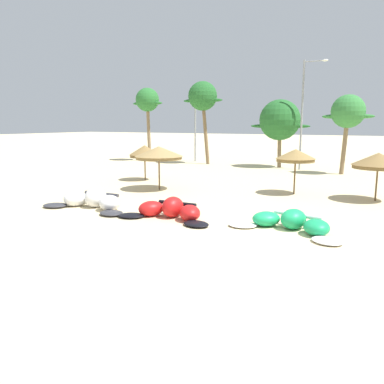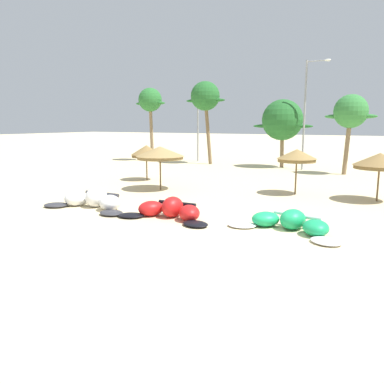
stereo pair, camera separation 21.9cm
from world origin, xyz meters
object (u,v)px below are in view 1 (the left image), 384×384
at_px(lamppost_west_center, 304,109).
at_px(lamppost_west, 196,119).
at_px(palm_left, 203,97).
at_px(beach_umbrella_middle, 159,153).
at_px(beach_umbrella_near_van, 145,151).
at_px(palm_left_of_gap, 280,120).
at_px(kite_far_left, 92,200).
at_px(kite_left, 170,210).
at_px(kite_left_of_center, 290,223).
at_px(palm_center_left, 348,112).
at_px(palm_leftmost, 147,101).
at_px(beach_umbrella_outermost, 378,161).
at_px(beach_umbrella_near_palms, 296,155).

bearing_deg(lamppost_west_center, lamppost_west, 169.13).
height_order(palm_left, lamppost_west_center, lamppost_west_center).
bearing_deg(beach_umbrella_middle, lamppost_west_center, 70.69).
xyz_separation_m(beach_umbrella_near_van, palm_left_of_gap, (6.40, 13.61, 2.36)).
bearing_deg(palm_left, lamppost_west_center, -2.09).
xyz_separation_m(kite_far_left, kite_left, (4.68, 0.04, -0.03)).
distance_m(kite_left_of_center, lamppost_west_center, 22.66).
xyz_separation_m(palm_left_of_gap, lamppost_west_center, (2.49, -0.91, 0.96)).
bearing_deg(palm_center_left, palm_left_of_gap, 157.82).
xyz_separation_m(palm_leftmost, palm_left, (6.94, 0.11, 0.24)).
relative_size(kite_far_left, palm_left_of_gap, 0.80).
xyz_separation_m(palm_leftmost, lamppost_west, (5.11, 2.12, -1.95)).
distance_m(kite_left_of_center, beach_umbrella_middle, 11.84).
distance_m(kite_left_of_center, palm_leftmost, 31.77).
distance_m(palm_left_of_gap, palm_center_left, 7.05).
bearing_deg(beach_umbrella_middle, kite_left_of_center, -29.49).
bearing_deg(beach_umbrella_near_van, beach_umbrella_middle, -43.18).
xyz_separation_m(kite_left, palm_center_left, (4.84, 20.43, 4.82)).
distance_m(beach_umbrella_middle, beach_umbrella_outermost, 13.04).
distance_m(kite_far_left, lamppost_west, 25.94).
height_order(beach_umbrella_near_van, beach_umbrella_outermost, beach_umbrella_outermost).
height_order(lamppost_west, lamppost_west_center, lamppost_west_center).
height_order(beach_umbrella_near_van, palm_left, palm_left).
bearing_deg(lamppost_west, kite_left, -64.65).
bearing_deg(palm_left, palm_left_of_gap, 3.69).
xyz_separation_m(palm_leftmost, palm_center_left, (21.59, -2.01, -1.54)).
relative_size(palm_leftmost, palm_left_of_gap, 1.25).
xyz_separation_m(kite_left_of_center, palm_center_left, (-0.57, 19.83, 4.87)).
bearing_deg(kite_left_of_center, lamppost_west, 125.44).
bearing_deg(beach_umbrella_near_van, kite_left, -49.57).
bearing_deg(beach_umbrella_near_van, palm_center_left, 40.32).
bearing_deg(kite_far_left, lamppost_west_center, 76.09).
distance_m(kite_left, palm_left_of_gap, 23.52).
height_order(beach_umbrella_outermost, lamppost_west, lamppost_west).
bearing_deg(beach_umbrella_middle, kite_left, -53.27).
distance_m(kite_left_of_center, palm_center_left, 20.42).
relative_size(beach_umbrella_near_palms, beach_umbrella_outermost, 0.97).
height_order(beach_umbrella_middle, palm_center_left, palm_center_left).
distance_m(kite_far_left, beach_umbrella_outermost, 15.74).
xyz_separation_m(kite_far_left, palm_center_left, (9.52, 20.47, 4.79)).
bearing_deg(lamppost_west, palm_left_of_gap, -8.44).
bearing_deg(beach_umbrella_near_van, lamppost_west_center, 55.00).
relative_size(beach_umbrella_middle, palm_center_left, 0.47).
distance_m(beach_umbrella_middle, palm_left, 17.60).
distance_m(beach_umbrella_near_van, palm_center_left, 17.19).
height_order(palm_leftmost, palm_left, palm_left).
bearing_deg(lamppost_west, palm_center_left, -14.08).
height_order(palm_left, palm_center_left, palm_left).
bearing_deg(beach_umbrella_outermost, lamppost_west, 141.74).
bearing_deg(beach_umbrella_near_palms, beach_umbrella_near_van, 177.50).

